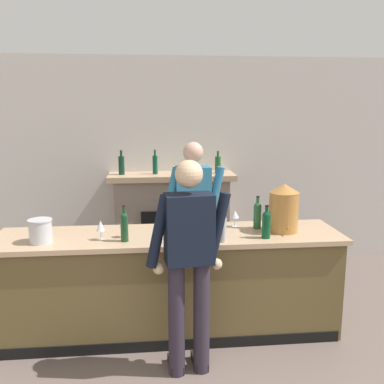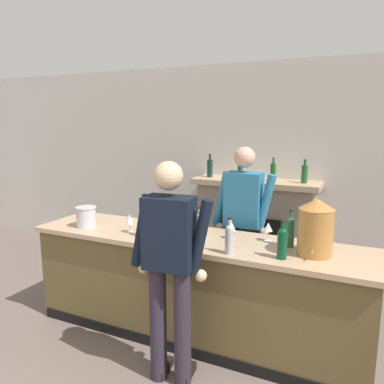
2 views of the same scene
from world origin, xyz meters
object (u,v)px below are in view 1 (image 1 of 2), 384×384
copper_dispenser (284,208)px  wine_glass_by_dispenser (124,223)px  person_customer (189,260)px  person_bartender (193,216)px  wine_bottle_cabernet_heavy (124,226)px  wine_glass_mid_counter (101,226)px  wine_bottle_burgundy_dark (257,214)px  wine_glass_front_right (235,215)px  wine_glass_front_left (204,218)px  fireplace_stone (172,221)px  wine_bottle_chardonnay_pale (266,223)px  ice_bucket_steel (41,231)px  wine_bottle_port_short (223,227)px  wine_bottle_riesling_slim (177,220)px

copper_dispenser → wine_glass_by_dispenser: (-1.46, -0.04, -0.09)m
person_customer → person_bartender: size_ratio=0.98×
wine_bottle_cabernet_heavy → wine_glass_by_dispenser: size_ratio=1.75×
person_customer → wine_glass_mid_counter: 0.91m
person_customer → wine_bottle_burgundy_dark: bearing=46.2°
wine_bottle_cabernet_heavy → wine_glass_front_right: wine_bottle_cabernet_heavy is taller
person_bartender → wine_glass_front_left: bearing=-84.7°
fireplace_stone → wine_glass_mid_counter: (-0.72, -1.78, 0.44)m
copper_dispenser → wine_bottle_chardonnay_pale: (-0.21, -0.19, -0.09)m
fireplace_stone → copper_dispenser: (0.94, -1.68, 0.54)m
copper_dispenser → ice_bucket_steel: copper_dispenser is taller
wine_glass_front_left → wine_bottle_chardonnay_pale: bearing=-31.4°
wine_glass_front_left → wine_glass_by_dispenser: bearing=-167.3°
person_customer → wine_bottle_chardonnay_pale: person_customer is taller
wine_glass_mid_counter → wine_glass_front_left: bearing=13.5°
wine_bottle_burgundy_dark → wine_bottle_port_short: (-0.40, -0.38, -0.01)m
wine_bottle_cabernet_heavy → wine_glass_front_left: bearing=21.3°
wine_bottle_burgundy_dark → wine_glass_mid_counter: (-1.44, -0.22, -0.02)m
person_customer → wine_glass_mid_counter: (-0.72, 0.54, 0.13)m
person_customer → wine_glass_front_right: size_ratio=10.46×
wine_bottle_riesling_slim → wine_glass_front_right: size_ratio=1.75×
copper_dispenser → wine_bottle_riesling_slim: copper_dispenser is taller
wine_bottle_riesling_slim → wine_bottle_burgundy_dark: (0.77, 0.11, 0.01)m
person_bartender → wine_bottle_riesling_slim: 0.65m
wine_bottle_cabernet_heavy → wine_bottle_chardonnay_pale: bearing=-1.5°
wine_bottle_chardonnay_pale → wine_bottle_port_short: 0.41m
wine_bottle_chardonnay_pale → wine_bottle_cabernet_heavy: (-1.24, 0.03, 0.01)m
copper_dispenser → wine_glass_front_right: size_ratio=2.74×
wine_bottle_riesling_slim → wine_glass_by_dispenser: wine_bottle_riesling_slim is taller
wine_glass_front_right → wine_glass_by_dispenser: 1.07m
ice_bucket_steel → wine_glass_mid_counter: bearing=2.2°
fireplace_stone → wine_bottle_cabernet_heavy: fireplace_stone is taller
person_customer → copper_dispenser: (0.94, 0.64, 0.24)m
ice_bucket_steel → wine_glass_by_dispenser: bearing=6.4°
wine_glass_mid_counter → wine_glass_front_right: 1.28m
fireplace_stone → wine_glass_by_dispenser: fireplace_stone is taller
wine_bottle_cabernet_heavy → person_customer: bearing=-43.2°
wine_bottle_burgundy_dark → wine_bottle_chardonnay_pale: wine_bottle_burgundy_dark is taller
wine_glass_front_right → copper_dispenser: bearing=-25.3°
person_customer → wine_bottle_chardonnay_pale: bearing=31.6°
person_bartender → wine_bottle_port_short: person_bartender is taller
wine_bottle_cabernet_heavy → wine_bottle_port_short: 0.84m
person_bartender → wine_glass_by_dispenser: size_ratio=9.65×
person_bartender → copper_dispenser: person_bartender is taller
fireplace_stone → wine_glass_by_dispenser: (-0.52, -1.72, 0.45)m
copper_dispenser → wine_glass_front_right: 0.47m
person_bartender → wine_bottle_burgundy_dark: size_ratio=5.56×
wine_bottle_burgundy_dark → wine_bottle_cabernet_heavy: bearing=-167.3°
copper_dispenser → wine_bottle_burgundy_dark: (-0.21, 0.12, -0.09)m
person_bartender → wine_bottle_port_short: size_ratio=5.98×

